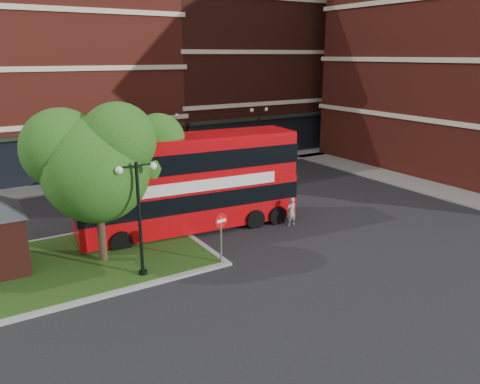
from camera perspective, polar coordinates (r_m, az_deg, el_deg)
ground at (r=22.63m, az=1.73°, el=-7.21°), size 120.00×120.00×0.00m
pavement_far at (r=36.78m, az=-12.57°, el=1.85°), size 44.00×3.00×0.12m
pavement_side at (r=35.14m, az=22.87°, el=0.25°), size 3.00×28.00×0.12m
terrace_far_right at (r=48.51m, az=-0.05°, el=15.16°), size 18.00×12.00×16.00m
traffic_island at (r=22.45m, az=-20.30°, el=-8.31°), size 12.60×7.60×0.15m
tree_island_west at (r=20.88m, az=-17.57°, el=3.83°), size 5.40×4.71×7.21m
tree_island_east at (r=24.17m, az=-12.05°, el=4.54°), size 4.46×3.90×6.29m
lamp_island at (r=19.49m, az=-12.18°, el=-2.64°), size 1.72×0.36×5.00m
lamp_far_left at (r=35.07m, az=-8.66°, el=5.98°), size 1.72×0.36×5.00m
lamp_far_right at (r=38.85m, az=2.31°, el=7.16°), size 1.72×0.36×5.00m
bus at (r=24.59m, az=-6.29°, el=1.86°), size 11.89×3.80×4.46m
woman at (r=25.76m, az=6.27°, el=-2.40°), size 0.60×0.41×1.60m
car_silver at (r=35.15m, az=-18.16°, el=1.84°), size 4.22×1.76×1.43m
car_white at (r=39.61m, az=-0.91°, el=4.30°), size 4.64×1.82×1.50m
no_entry_sign at (r=20.56m, az=-2.34°, el=-4.46°), size 0.68×0.14×2.45m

